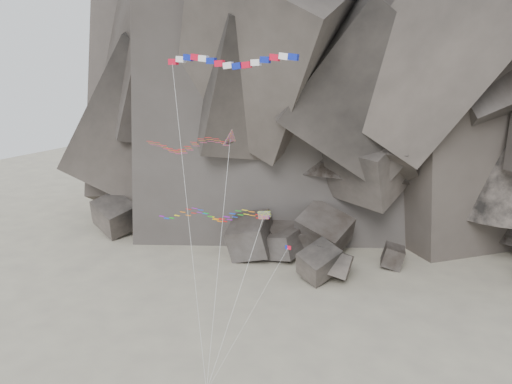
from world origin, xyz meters
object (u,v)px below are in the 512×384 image
at_px(delta_kite, 184,144).
at_px(pennant_kite, 274,271).
at_px(parafoil_kite, 206,214).
at_px(banner_kite, 229,62).

relative_size(delta_kite, pennant_kite, 1.78).
relative_size(parafoil_kite, pennant_kite, 1.20).
xyz_separation_m(banner_kite, pennant_kite, (4.16, 0.56, -19.05)).
xyz_separation_m(delta_kite, banner_kite, (5.45, -1.00, 7.66)).
distance_m(delta_kite, parafoil_kite, 7.81).
height_order(delta_kite, pennant_kite, delta_kite).
height_order(parafoil_kite, pennant_kite, parafoil_kite).
bearing_deg(banner_kite, parafoil_kite, 144.72).
bearing_deg(banner_kite, pennant_kite, 7.84).
relative_size(delta_kite, parafoil_kite, 1.49).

